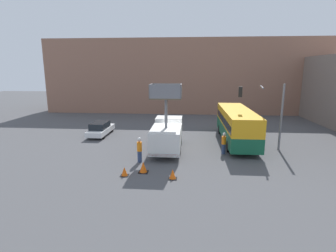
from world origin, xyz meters
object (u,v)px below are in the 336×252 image
object	(u,v)px
traffic_cone_near_truck	(173,174)
traffic_cone_far_side	(124,172)
road_worker_near_truck	(140,150)
parked_car_curbside	(101,129)
city_bus	(236,123)
traffic_cone_mid_road	(143,167)
traffic_light_pole	(266,105)
utility_truck	(167,133)
road_worker_directing	(224,143)

from	to	relation	value
traffic_cone_near_truck	traffic_cone_far_side	size ratio (longest dim) A/B	1.04
road_worker_near_truck	parked_car_curbside	distance (m)	9.74
city_bus	traffic_cone_mid_road	bearing A→B (deg)	145.69
traffic_light_pole	traffic_cone_near_truck	bearing A→B (deg)	-136.21
utility_truck	traffic_cone_near_truck	size ratio (longest dim) A/B	10.03
traffic_light_pole	road_worker_near_truck	world-z (taller)	traffic_light_pole
road_worker_near_truck	traffic_cone_near_truck	world-z (taller)	road_worker_near_truck
utility_truck	road_worker_directing	world-z (taller)	utility_truck
traffic_light_pole	traffic_cone_far_side	bearing A→B (deg)	-146.90
road_worker_directing	traffic_cone_mid_road	xyz separation A→B (m)	(-5.97, -4.57, -0.56)
traffic_light_pole	traffic_cone_mid_road	distance (m)	12.09
utility_truck	traffic_cone_far_side	size ratio (longest dim) A/B	10.40
traffic_cone_far_side	traffic_cone_near_truck	bearing A→B (deg)	-4.19
road_worker_near_truck	traffic_cone_near_truck	size ratio (longest dim) A/B	3.07
traffic_cone_near_truck	road_worker_directing	bearing A→B (deg)	54.61
road_worker_directing	parked_car_curbside	size ratio (longest dim) A/B	0.39
road_worker_near_truck	traffic_cone_mid_road	world-z (taller)	road_worker_near_truck
road_worker_directing	traffic_cone_far_side	world-z (taller)	road_worker_directing
road_worker_near_truck	traffic_cone_mid_road	size ratio (longest dim) A/B	2.58
traffic_light_pole	road_worker_directing	bearing A→B (deg)	-154.23
city_bus	parked_car_curbside	xyz separation A→B (m)	(-13.94, 1.50, -1.11)
traffic_light_pole	traffic_cone_far_side	distance (m)	13.39
traffic_cone_mid_road	parked_car_curbside	bearing A→B (deg)	122.73
city_bus	road_worker_near_truck	size ratio (longest dim) A/B	5.40
utility_truck	road_worker_near_truck	distance (m)	3.64
utility_truck	traffic_cone_near_truck	bearing A→B (deg)	-81.82
road_worker_near_truck	road_worker_directing	world-z (taller)	road_worker_near_truck
parked_car_curbside	traffic_cone_near_truck	bearing A→B (deg)	-52.05
city_bus	traffic_cone_mid_road	world-z (taller)	city_bus
city_bus	traffic_light_pole	world-z (taller)	traffic_light_pole
city_bus	traffic_light_pole	xyz separation A→B (m)	(2.05, -2.01, 2.05)
utility_truck	traffic_cone_near_truck	world-z (taller)	utility_truck
traffic_light_pole	traffic_cone_mid_road	size ratio (longest dim) A/B	7.63
utility_truck	parked_car_curbside	world-z (taller)	utility_truck
traffic_light_pole	parked_car_curbside	size ratio (longest dim) A/B	1.21
road_worker_directing	traffic_cone_far_side	distance (m)	8.87
utility_truck	city_bus	world-z (taller)	utility_truck
traffic_cone_mid_road	parked_car_curbside	xyz separation A→B (m)	(-6.33, 9.85, 0.39)
traffic_cone_near_truck	traffic_cone_far_side	bearing A→B (deg)	175.81
utility_truck	road_worker_directing	xyz separation A→B (m)	(4.77, -0.50, -0.62)
utility_truck	traffic_light_pole	xyz separation A→B (m)	(8.45, 1.28, 2.38)
utility_truck	road_worker_near_truck	size ratio (longest dim) A/B	3.27
traffic_cone_near_truck	parked_car_curbside	distance (m)	13.67
traffic_light_pole	parked_car_curbside	distance (m)	16.67
traffic_cone_far_side	road_worker_directing	bearing A→B (deg)	36.48
parked_car_curbside	traffic_cone_mid_road	bearing A→B (deg)	-57.27
traffic_cone_near_truck	traffic_cone_mid_road	distance (m)	2.27
parked_car_curbside	utility_truck	bearing A→B (deg)	-32.39
city_bus	road_worker_directing	size ratio (longest dim) A/B	5.75
city_bus	traffic_cone_near_truck	distance (m)	10.92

